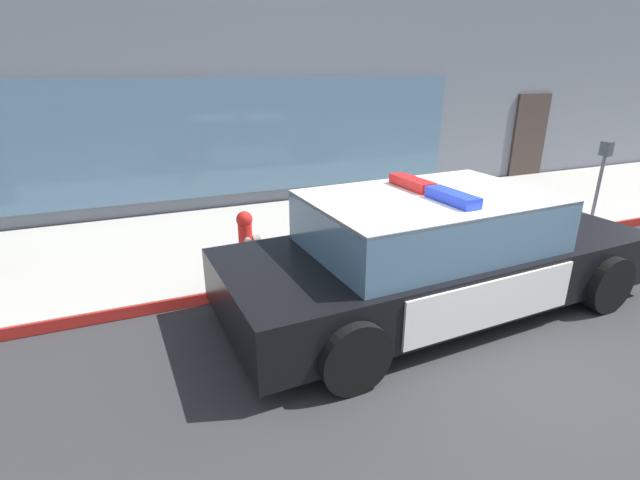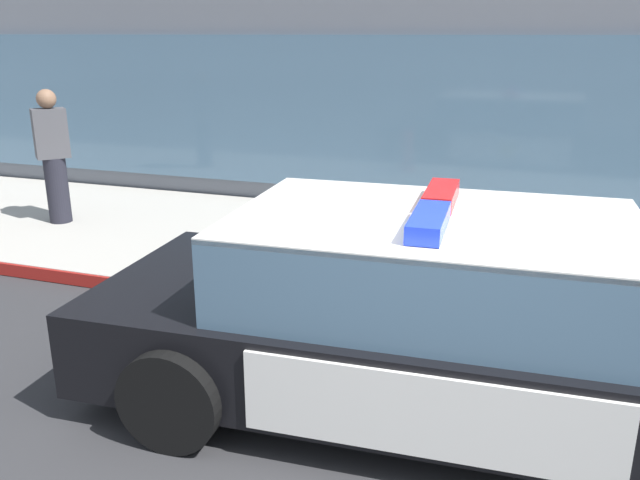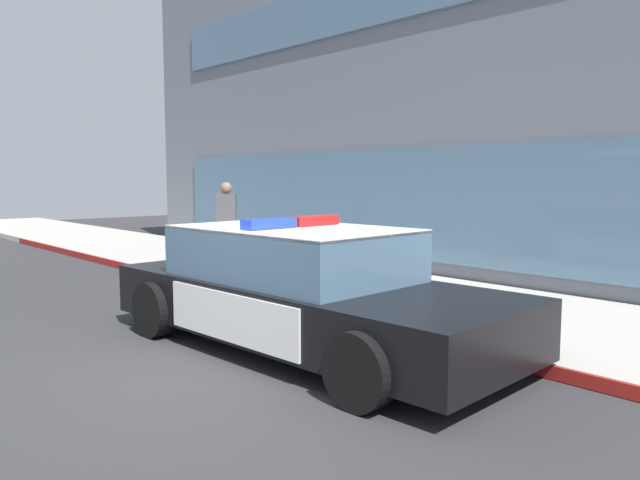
{
  "view_description": "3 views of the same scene",
  "coord_description": "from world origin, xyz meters",
  "views": [
    {
      "loc": [
        -3.21,
        -3.14,
        2.69
      ],
      "look_at": [
        -1.34,
        1.35,
        0.87
      ],
      "focal_mm": 26.06,
      "sensor_mm": 36.0,
      "label": 1
    },
    {
      "loc": [
        0.4,
        -3.19,
        2.52
      ],
      "look_at": [
        -1.56,
        2.56,
        0.58
      ],
      "focal_mm": 36.53,
      "sensor_mm": 36.0,
      "label": 2
    },
    {
      "loc": [
        5.12,
        -3.48,
        1.94
      ],
      "look_at": [
        -0.91,
        1.99,
        1.11
      ],
      "focal_mm": 33.99,
      "sensor_mm": 36.0,
      "label": 3
    }
  ],
  "objects": [
    {
      "name": "pedestrian_on_sidewalk",
      "position": [
        -5.5,
        3.51,
        1.01
      ],
      "size": [
        0.46,
        0.47,
        1.71
      ],
      "rotation": [
        0.0,
        0.0,
        5.55
      ],
      "color": "#23232D",
      "rests_on": "sidewalk"
    },
    {
      "name": "sidewalk",
      "position": [
        0.0,
        3.75,
        0.07
      ],
      "size": [
        48.0,
        3.51,
        0.15
      ],
      "primitive_type": "cube",
      "color": "#B2ADA3",
      "rests_on": "ground"
    },
    {
      "name": "police_cruiser",
      "position": [
        -0.07,
        0.93,
        0.68
      ],
      "size": [
        5.15,
        2.33,
        1.49
      ],
      "rotation": [
        0.0,
        0.0,
        0.05
      ],
      "color": "black",
      "rests_on": "ground"
    },
    {
      "name": "curb_red_paint",
      "position": [
        0.0,
        1.98,
        0.08
      ],
      "size": [
        28.8,
        0.04,
        0.14
      ],
      "primitive_type": "cube",
      "color": "maroon",
      "rests_on": "ground"
    },
    {
      "name": "fire_hydrant",
      "position": [
        -1.86,
        2.74,
        0.5
      ],
      "size": [
        0.34,
        0.39,
        0.73
      ],
      "color": "red",
      "rests_on": "sidewalk"
    }
  ]
}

